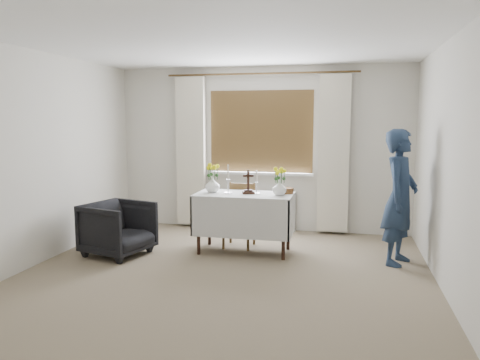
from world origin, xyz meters
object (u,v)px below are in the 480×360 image
Objects in this scene: altar_table at (244,223)px; person at (400,197)px; wooden_chair at (239,216)px; armchair at (118,229)px; flower_vase_right at (279,188)px; wooden_cross at (248,182)px; flower_vase_left at (212,185)px.

altar_table is 1.93m from person.
armchair is at bearing -150.77° from wooden_chair.
wooden_chair is (-0.12, 0.22, 0.04)m from altar_table.
armchair is 2.09m from flower_vase_right.
wooden_cross is at bearing 5.67° from altar_table.
wooden_cross is at bearing 175.61° from flower_vase_right.
person is at bearing -1.60° from flower_vase_right.
flower_vase_left is at bearing -49.85° from armchair.
wooden_chair is 1.57m from armchair.
wooden_chair is at bearing 103.21° from person.
wooden_chair is at bearing 109.41° from wooden_cross.
altar_table is 0.78× the size of person.
person reaches higher than flower_vase_left.
flower_vase_left is at bearing 109.22° from person.
wooden_cross is 0.41m from flower_vase_right.
wooden_cross reaches higher than altar_table.
flower_vase_right reaches higher than wooden_chair.
flower_vase_right is (-1.43, 0.04, 0.06)m from person.
flower_vase_right is (0.40, -0.03, -0.06)m from wooden_cross.
flower_vase_right is at bearing -22.76° from wooden_cross.
person is 1.84m from wooden_cross.
altar_table is 0.54m from wooden_cross.
wooden_cross is 0.48m from flower_vase_left.
armchair is 2.40× the size of wooden_cross.
flower_vase_left is (-0.31, -0.20, 0.44)m from wooden_chair.
person reaches higher than armchair.
wooden_chair is at bearing 33.05° from flower_vase_left.
person is (2.01, -0.29, 0.37)m from wooden_chair.
flower_vase_right is (0.45, -0.03, 0.47)m from altar_table.
flower_vase_left reaches higher than armchair.
flower_vase_right is at bearing -21.09° from wooden_chair.
wooden_chair reaches higher than altar_table.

